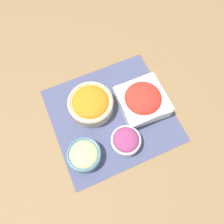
{
  "coord_description": "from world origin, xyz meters",
  "views": [
    {
      "loc": [
        -0.13,
        -0.29,
        0.83
      ],
      "look_at": [
        0.0,
        0.0,
        0.03
      ],
      "focal_mm": 35.0,
      "sensor_mm": 36.0,
      "label": 1
    }
  ],
  "objects": [
    {
      "name": "tomato_bowl",
      "position": [
        0.13,
        -0.01,
        0.05
      ],
      "size": [
        0.19,
        0.19,
        0.09
      ],
      "color": "white",
      "rests_on": "placemat"
    },
    {
      "name": "onion_bowl",
      "position": [
        -0.0,
        -0.13,
        0.04
      ],
      "size": [
        0.11,
        0.11,
        0.07
      ],
      "color": "silver",
      "rests_on": "placemat"
    },
    {
      "name": "placemat",
      "position": [
        0.0,
        0.0,
        0.0
      ],
      "size": [
        0.47,
        0.44,
        0.0
      ],
      "color": "#474C70",
      "rests_on": "ground_plane"
    },
    {
      "name": "carrot_bowl",
      "position": [
        -0.06,
        0.06,
        0.05
      ],
      "size": [
        0.18,
        0.18,
        0.08
      ],
      "color": "#C6B28E",
      "rests_on": "placemat"
    },
    {
      "name": "cucumber_bowl",
      "position": [
        -0.16,
        -0.11,
        0.04
      ],
      "size": [
        0.12,
        0.12,
        0.06
      ],
      "color": "slate",
      "rests_on": "placemat"
    },
    {
      "name": "ground_plane",
      "position": [
        0.0,
        0.0,
        0.0
      ],
      "size": [
        3.0,
        3.0,
        0.0
      ],
      "primitive_type": "plane",
      "color": "olive"
    }
  ]
}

